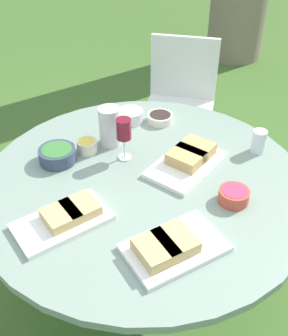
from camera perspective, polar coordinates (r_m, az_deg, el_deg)
The scene contains 15 objects.
ground_plane at distance 2.28m, azimuth -0.00°, elevation -16.16°, with size 40.00×40.00×0.00m, color #446B2B.
dining_table at distance 1.80m, azimuth -0.00°, elevation -3.86°, with size 1.35×1.35×0.74m.
chair_near_left at distance 2.82m, azimuth 4.94°, elevation 9.59°, with size 0.61×0.61×0.89m.
water_pitcher at distance 1.91m, azimuth -4.67°, elevation 5.64°, with size 0.10×0.10×0.18m.
wine_glass at distance 1.78m, azimuth -2.81°, elevation 5.04°, with size 0.06×0.06×0.20m.
platter_bread_main at distance 1.44m, azimuth 3.57°, elevation -10.56°, with size 0.34×0.22×0.06m.
platter_charcuterie at distance 1.82m, azimuth 6.05°, elevation 1.26°, with size 0.41×0.34×0.07m.
platter_sandwich_side at distance 1.57m, azimuth -10.49°, elevation -6.56°, with size 0.36×0.23×0.06m.
bowl_fries at distance 1.90m, azimuth -7.73°, elevation 3.03°, with size 0.09×0.09×0.06m.
bowl_salad at distance 1.86m, azimuth -11.66°, elevation 1.82°, with size 0.16×0.16×0.06m.
bowl_olives at distance 2.11m, azimuth 2.19°, elevation 6.84°, with size 0.13×0.13×0.04m.
bowl_dip_red at distance 1.65m, azimuth 12.07°, elevation -3.62°, with size 0.12×0.12×0.05m.
bowl_dip_cream at distance 2.10m, azimuth -1.85°, elevation 7.14°, with size 0.13×0.13×0.06m.
cup_water_near at distance 1.94m, azimuth 15.27°, elevation 3.50°, with size 0.06×0.06×0.11m.
handbag at distance 3.03m, azimuth -12.51°, elevation 2.11°, with size 0.30×0.14×0.37m.
Camera 1 is at (-0.66, -1.18, 1.83)m, focal length 45.00 mm.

